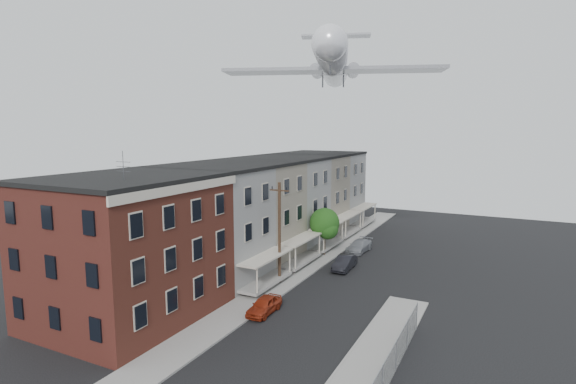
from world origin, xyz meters
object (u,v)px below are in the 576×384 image
object	(u,v)px
utility_pole	(279,232)
car_mid	(345,263)
street_tree	(325,224)
car_far	(359,246)
car_near	(264,305)
airplane	(333,63)

from	to	relation	value
utility_pole	car_mid	bearing A→B (deg)	59.12
street_tree	car_far	size ratio (longest dim) A/B	1.16
car_near	car_far	xyz separation A→B (m)	(1.11, 19.36, 0.03)
car_far	airplane	distance (m)	19.83
utility_pole	airplane	xyz separation A→B (m)	(0.75, 10.52, 15.50)
car_near	car_far	size ratio (longest dim) A/B	0.81
airplane	car_far	bearing A→B (deg)	47.43
utility_pole	airplane	bearing A→B (deg)	85.94
street_tree	airplane	world-z (taller)	airplane
car_mid	airplane	world-z (taller)	airplane
car_mid	car_near	bearing A→B (deg)	-99.42
utility_pole	airplane	size ratio (longest dim) A/B	0.37
utility_pole	street_tree	xyz separation A→B (m)	(0.33, 9.92, -1.22)
street_tree	car_far	distance (m)	5.06
car_near	car_mid	bearing A→B (deg)	80.92
street_tree	car_far	xyz separation A→B (m)	(2.78, 3.17, -2.80)
street_tree	car_mid	world-z (taller)	street_tree
utility_pole	car_near	xyz separation A→B (m)	(2.00, -6.27, -4.05)
car_near	car_mid	distance (m)	12.75
airplane	car_near	bearing A→B (deg)	-85.73
car_mid	utility_pole	bearing A→B (deg)	-122.19
street_tree	car_near	world-z (taller)	street_tree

